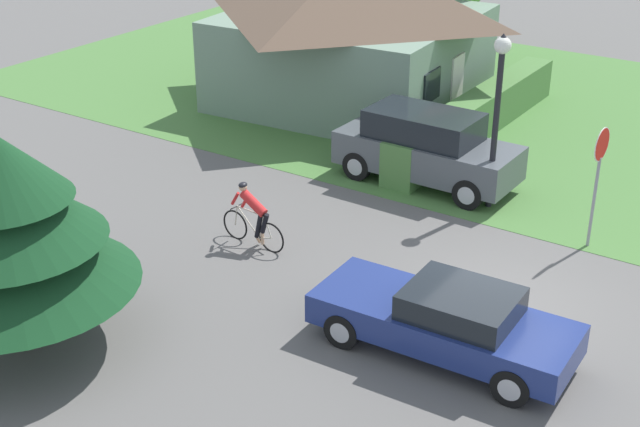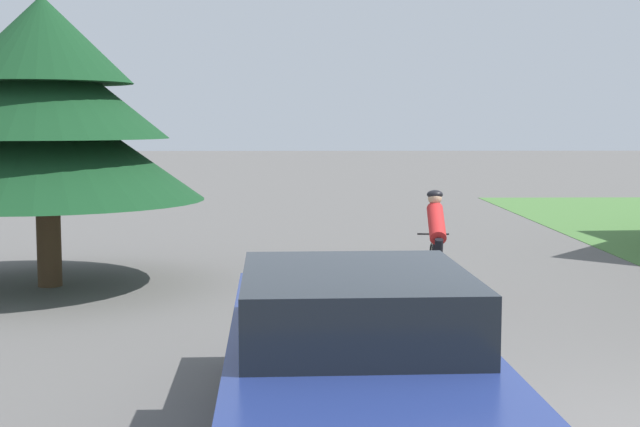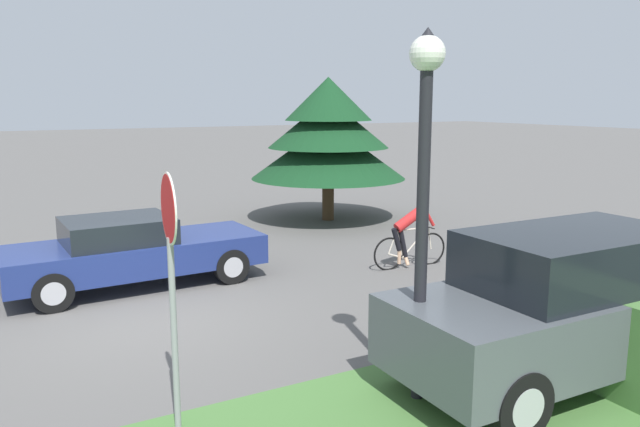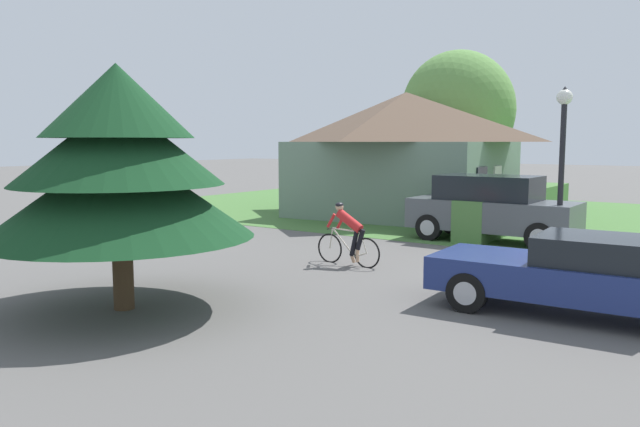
{
  "view_description": "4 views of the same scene",
  "coord_description": "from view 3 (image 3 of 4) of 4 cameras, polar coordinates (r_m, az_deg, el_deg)",
  "views": [
    {
      "loc": [
        -14.44,
        -5.39,
        9.26
      ],
      "look_at": [
        -0.8,
        3.73,
        1.43
      ],
      "focal_mm": 50.0,
      "sensor_mm": 36.0,
      "label": 1
    },
    {
      "loc": [
        -2.31,
        -6.07,
        2.37
      ],
      "look_at": [
        -2.05,
        5.47,
        1.2
      ],
      "focal_mm": 50.0,
      "sensor_mm": 36.0,
      "label": 2
    },
    {
      "loc": [
        9.89,
        -2.22,
        3.53
      ],
      "look_at": [
        -0.86,
        3.75,
        1.28
      ],
      "focal_mm": 35.0,
      "sensor_mm": 36.0,
      "label": 3
    },
    {
      "loc": [
        -12.69,
        -1.95,
        2.88
      ],
      "look_at": [
        -1.29,
        5.98,
        1.28
      ],
      "focal_mm": 35.0,
      "sensor_mm": 36.0,
      "label": 4
    }
  ],
  "objects": [
    {
      "name": "sedan_left_lane",
      "position": [
        12.41,
        -16.78,
        -3.3
      ],
      "size": [
        1.94,
        4.82,
        1.36
      ],
      "rotation": [
        0.0,
        0.0,
        1.61
      ],
      "color": "navy",
      "rests_on": "ground"
    },
    {
      "name": "parked_suv_right",
      "position": [
        8.58,
        21.62,
        -7.72
      ],
      "size": [
        1.97,
        4.71,
        1.92
      ],
      "rotation": [
        0.0,
        0.0,
        1.56
      ],
      "color": "#4C5156",
      "rests_on": "ground"
    },
    {
      "name": "stop_sign",
      "position": [
        6.64,
        -13.52,
        -3.18
      ],
      "size": [
        0.76,
        0.08,
        2.81
      ],
      "rotation": [
        0.0,
        0.0,
        3.06
      ],
      "color": "gray",
      "rests_on": "ground"
    },
    {
      "name": "cyclist",
      "position": [
        13.37,
        8.22,
        -1.88
      ],
      "size": [
        0.44,
        1.79,
        1.48
      ],
      "rotation": [
        0.0,
        0.0,
        1.51
      ],
      "color": "black",
      "rests_on": "ground"
    },
    {
      "name": "ground_plane",
      "position": [
        10.73,
        -15.65,
        -9.23
      ],
      "size": [
        140.0,
        140.0,
        0.0
      ],
      "primitive_type": "plane",
      "color": "#5B5956"
    },
    {
      "name": "conifer_tall_near",
      "position": [
        18.3,
        0.76,
        7.16
      ],
      "size": [
        4.52,
        4.52,
        4.18
      ],
      "color": "#4C3823",
      "rests_on": "ground"
    },
    {
      "name": "street_lamp",
      "position": [
        7.1,
        9.52,
        5.41
      ],
      "size": [
        0.4,
        0.4,
        4.3
      ],
      "color": "black",
      "rests_on": "ground"
    }
  ]
}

